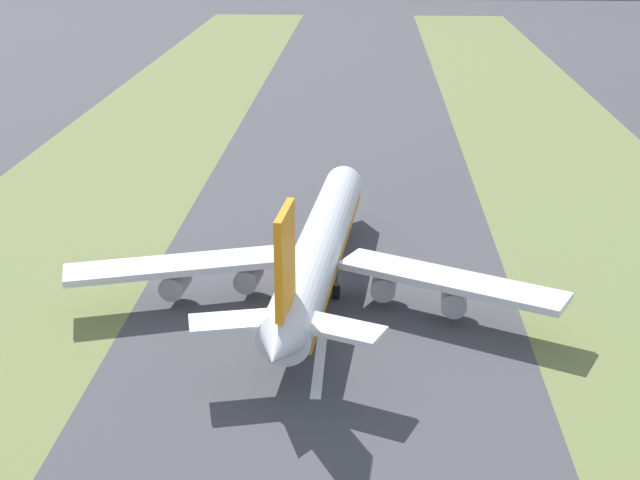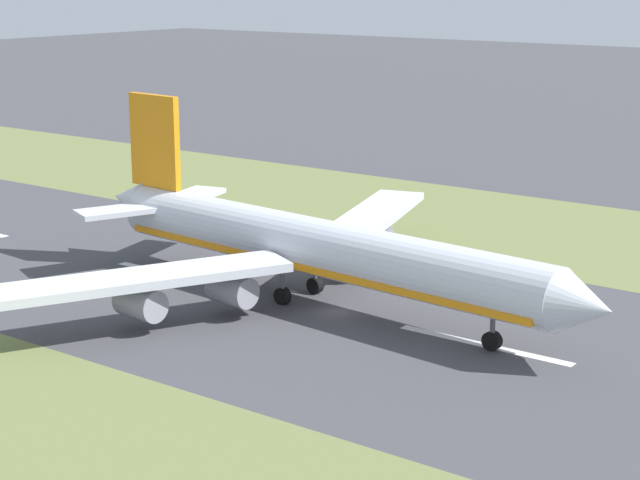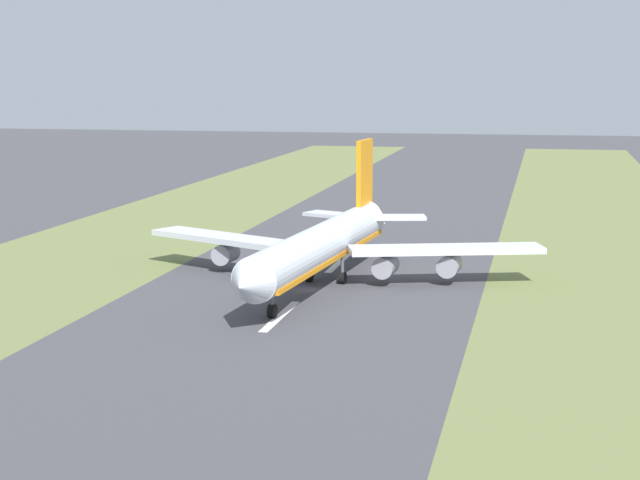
{
  "view_description": "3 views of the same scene",
  "coord_description": "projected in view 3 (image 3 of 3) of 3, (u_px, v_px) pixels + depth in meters",
  "views": [
    {
      "loc": [
        4.95,
        -114.0,
        49.83
      ],
      "look_at": [
        -1.06,
        -2.94,
        7.0
      ],
      "focal_mm": 50.0,
      "sensor_mm": 36.0,
      "label": 1
    },
    {
      "loc": [
        85.75,
        61.05,
        34.27
      ],
      "look_at": [
        -1.06,
        -2.94,
        7.0
      ],
      "focal_mm": 60.0,
      "sensor_mm": 36.0,
      "label": 2
    },
    {
      "loc": [
        -33.28,
        149.1,
        31.57
      ],
      "look_at": [
        -1.06,
        -2.94,
        7.0
      ],
      "focal_mm": 60.0,
      "sensor_mm": 36.0,
      "label": 3
    }
  ],
  "objects": [
    {
      "name": "ground_plane",
      "position": [
        309.0,
        290.0,
        155.82
      ],
      "size": [
        800.0,
        800.0,
        0.0
      ],
      "primitive_type": "plane",
      "color": "#424247"
    },
    {
      "name": "grass_median_west",
      "position": [
        628.0,
        304.0,
        146.61
      ],
      "size": [
        40.0,
        600.0,
        0.01
      ],
      "primitive_type": "cube",
      "color": "olive",
      "rests_on": "ground"
    },
    {
      "name": "grass_median_east",
      "position": [
        25.0,
        278.0,
        165.03
      ],
      "size": [
        40.0,
        600.0,
        0.01
      ],
      "primitive_type": "cube",
      "color": "olive",
      "rests_on": "ground"
    },
    {
      "name": "centreline_dash_near",
      "position": [
        376.0,
        229.0,
        216.63
      ],
      "size": [
        1.2,
        18.0,
        0.01
      ],
      "primitive_type": "cube",
      "color": "silver",
      "rests_on": "ground"
    },
    {
      "name": "centreline_dash_mid",
      "position": [
        339.0,
        263.0,
        177.98
      ],
      "size": [
        1.2,
        18.0,
        0.01
      ],
      "primitive_type": "cube",
      "color": "silver",
      "rests_on": "ground"
    },
    {
      "name": "centreline_dash_far",
      "position": [
        280.0,
        316.0,
        139.33
      ],
      "size": [
        1.2,
        18.0,
        0.01
      ],
      "primitive_type": "cube",
      "color": "silver",
      "rests_on": "ground"
    },
    {
      "name": "airplane_main_jet",
      "position": [
        324.0,
        245.0,
        159.3
      ],
      "size": [
        63.9,
        67.22,
        20.2
      ],
      "color": "silver",
      "rests_on": "ground"
    }
  ]
}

